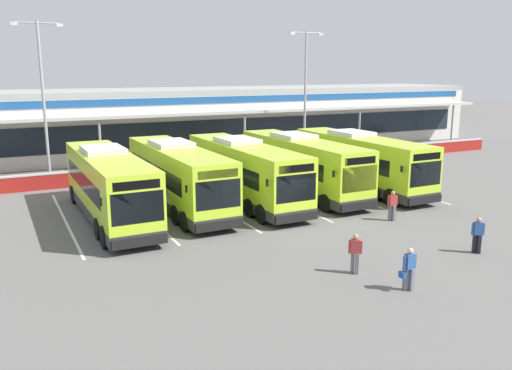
% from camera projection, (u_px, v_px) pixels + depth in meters
% --- Properties ---
extents(ground_plane, '(200.00, 200.00, 0.00)m').
position_uv_depth(ground_plane, '(294.00, 225.00, 27.20)').
color(ground_plane, '#605E5B').
extents(terminal_building, '(70.00, 13.00, 6.00)m').
position_uv_depth(terminal_building, '(152.00, 121.00, 50.13)').
color(terminal_building, beige).
rests_on(terminal_building, ground).
extents(red_barrier_wall, '(60.00, 0.40, 1.10)m').
position_uv_depth(red_barrier_wall, '(197.00, 168.00, 39.78)').
color(red_barrier_wall, maroon).
rests_on(red_barrier_wall, ground).
extents(coach_bus_leftmost, '(2.99, 12.18, 3.78)m').
position_uv_depth(coach_bus_leftmost, '(109.00, 187.00, 27.93)').
color(coach_bus_leftmost, '#B7DB2D').
rests_on(coach_bus_leftmost, ground).
extents(coach_bus_left_centre, '(2.99, 12.18, 3.78)m').
position_uv_depth(coach_bus_left_centre, '(178.00, 177.00, 30.31)').
color(coach_bus_left_centre, '#B7DB2D').
rests_on(coach_bus_left_centre, ground).
extents(coach_bus_centre, '(2.99, 12.18, 3.78)m').
position_uv_depth(coach_bus_centre, '(244.00, 173.00, 31.64)').
color(coach_bus_centre, '#B7DB2D').
rests_on(coach_bus_centre, ground).
extents(coach_bus_right_centre, '(2.99, 12.18, 3.78)m').
position_uv_depth(coach_bus_right_centre, '(301.00, 166.00, 33.87)').
color(coach_bus_right_centre, '#B7DB2D').
rests_on(coach_bus_right_centre, ground).
extents(coach_bus_rightmost, '(2.99, 12.18, 3.78)m').
position_uv_depth(coach_bus_rightmost, '(359.00, 162.00, 35.23)').
color(coach_bus_rightmost, '#B7DB2D').
rests_on(coach_bus_rightmost, ground).
extents(bay_stripe_far_west, '(0.14, 13.00, 0.01)m').
position_uv_depth(bay_stripe_far_west, '(65.00, 221.00, 27.93)').
color(bay_stripe_far_west, silver).
rests_on(bay_stripe_far_west, ground).
extents(bay_stripe_west, '(0.14, 13.00, 0.01)m').
position_uv_depth(bay_stripe_west, '(144.00, 212.00, 29.74)').
color(bay_stripe_west, silver).
rests_on(bay_stripe_west, ground).
extents(bay_stripe_mid_west, '(0.14, 13.00, 0.01)m').
position_uv_depth(bay_stripe_mid_west, '(213.00, 204.00, 31.55)').
color(bay_stripe_mid_west, silver).
rests_on(bay_stripe_mid_west, ground).
extents(bay_stripe_centre, '(0.14, 13.00, 0.01)m').
position_uv_depth(bay_stripe_centre, '(275.00, 196.00, 33.36)').
color(bay_stripe_centre, silver).
rests_on(bay_stripe_centre, ground).
extents(bay_stripe_mid_east, '(0.14, 13.00, 0.01)m').
position_uv_depth(bay_stripe_mid_east, '(330.00, 190.00, 35.17)').
color(bay_stripe_mid_east, silver).
rests_on(bay_stripe_mid_east, ground).
extents(bay_stripe_east, '(0.14, 13.00, 0.01)m').
position_uv_depth(bay_stripe_east, '(380.00, 184.00, 36.98)').
color(bay_stripe_east, silver).
rests_on(bay_stripe_east, ground).
extents(pedestrian_with_handbag, '(0.62, 0.33, 1.62)m').
position_uv_depth(pedestrian_with_handbag, '(409.00, 268.00, 19.03)').
color(pedestrian_with_handbag, slate).
rests_on(pedestrian_with_handbag, ground).
extents(pedestrian_in_dark_coat, '(0.54, 0.36, 1.62)m').
position_uv_depth(pedestrian_in_dark_coat, '(392.00, 205.00, 27.83)').
color(pedestrian_in_dark_coat, slate).
rests_on(pedestrian_in_dark_coat, ground).
extents(pedestrian_near_bin, '(0.49, 0.42, 1.62)m').
position_uv_depth(pedestrian_near_bin, '(355.00, 252.00, 20.63)').
color(pedestrian_near_bin, slate).
rests_on(pedestrian_near_bin, ground).
extents(pedestrian_approaching_bus, '(0.50, 0.41, 1.62)m').
position_uv_depth(pedestrian_approaching_bus, '(478.00, 234.00, 22.92)').
color(pedestrian_approaching_bus, black).
rests_on(pedestrian_approaching_bus, ground).
extents(lamp_post_west, '(3.24, 0.28, 11.00)m').
position_uv_depth(lamp_post_west, '(43.00, 93.00, 35.74)').
color(lamp_post_west, '#9E9EA3').
rests_on(lamp_post_west, ground).
extents(lamp_post_centre, '(3.24, 0.28, 11.00)m').
position_uv_depth(lamp_post_centre, '(305.00, 88.00, 45.20)').
color(lamp_post_centre, '#9E9EA3').
rests_on(lamp_post_centre, ground).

